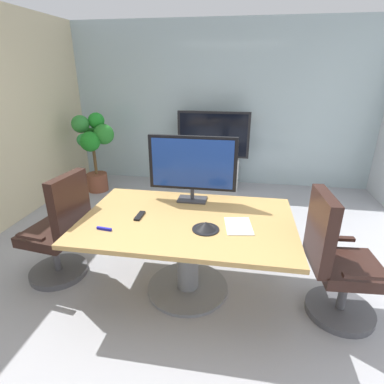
% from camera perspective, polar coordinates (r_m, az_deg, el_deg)
% --- Properties ---
extents(ground_plane, '(7.11, 7.11, 0.00)m').
position_cam_1_polar(ground_plane, '(3.08, 0.12, -17.03)').
color(ground_plane, '#99999E').
extents(wall_back_glass_partition, '(5.26, 0.10, 2.70)m').
position_cam_1_polar(wall_back_glass_partition, '(5.46, 5.52, 15.73)').
color(wall_back_glass_partition, '#9EB2B7').
rests_on(wall_back_glass_partition, ground).
extents(conference_table, '(1.82, 1.17, 0.74)m').
position_cam_1_polar(conference_table, '(2.73, -0.87, -8.67)').
color(conference_table, '#B2894C').
rests_on(conference_table, ground).
extents(office_chair_left, '(0.62, 0.60, 1.09)m').
position_cam_1_polar(office_chair_left, '(3.21, -23.47, -7.61)').
color(office_chair_left, '#4C4C51').
rests_on(office_chair_left, ground).
extents(office_chair_right, '(0.61, 0.59, 1.09)m').
position_cam_1_polar(office_chair_right, '(2.78, 25.43, -12.72)').
color(office_chair_right, '#4C4C51').
rests_on(office_chair_right, ground).
extents(tv_monitor, '(0.84, 0.18, 0.64)m').
position_cam_1_polar(tv_monitor, '(2.88, 0.09, 5.07)').
color(tv_monitor, '#333338').
rests_on(tv_monitor, conference_table).
extents(wall_display_unit, '(1.20, 0.36, 1.31)m').
position_cam_1_polar(wall_display_unit, '(5.30, 3.90, 5.53)').
color(wall_display_unit, '#B7BABC').
rests_on(wall_display_unit, ground).
extents(potted_plant, '(0.67, 0.63, 1.30)m').
position_cam_1_polar(potted_plant, '(5.26, -17.94, 8.57)').
color(potted_plant, brown).
rests_on(potted_plant, ground).
extents(conference_phone, '(0.22, 0.22, 0.07)m').
position_cam_1_polar(conference_phone, '(2.46, 2.59, -6.43)').
color(conference_phone, black).
rests_on(conference_phone, conference_table).
extents(remote_control, '(0.05, 0.17, 0.02)m').
position_cam_1_polar(remote_control, '(2.71, -9.79, -4.41)').
color(remote_control, black).
rests_on(remote_control, conference_table).
extents(whiteboard_marker, '(0.13, 0.04, 0.02)m').
position_cam_1_polar(whiteboard_marker, '(2.56, -16.14, -6.64)').
color(whiteboard_marker, '#1919A5').
rests_on(whiteboard_marker, conference_table).
extents(paper_notepad, '(0.25, 0.33, 0.01)m').
position_cam_1_polar(paper_notepad, '(2.54, 8.73, -6.32)').
color(paper_notepad, white).
rests_on(paper_notepad, conference_table).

